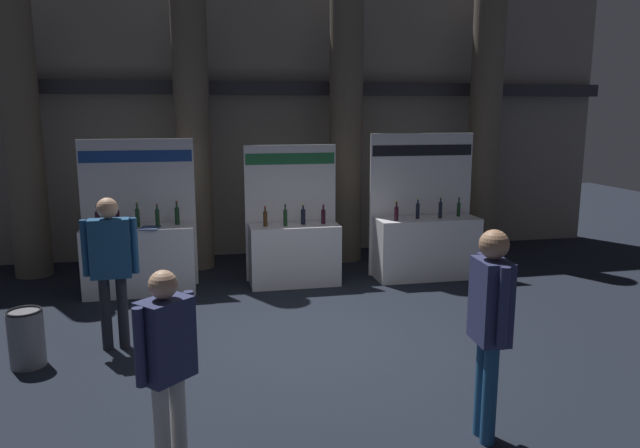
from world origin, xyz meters
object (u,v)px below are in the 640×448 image
(exhibitor_booth_0, at_px, (140,253))
(exhibitor_booth_2, at_px, (426,242))
(visitor_0, at_px, (490,316))
(trash_bin, at_px, (26,338))
(exhibitor_booth_1, at_px, (294,249))
(visitor_2, at_px, (167,355))
(visitor_4, at_px, (111,259))

(exhibitor_booth_0, bearing_deg, exhibitor_booth_2, -1.09)
(exhibitor_booth_0, relative_size, visitor_0, 1.28)
(trash_bin, distance_m, visitor_0, 4.92)
(trash_bin, bearing_deg, exhibitor_booth_0, 68.85)
(exhibitor_booth_1, height_order, trash_bin, exhibitor_booth_1)
(exhibitor_booth_0, height_order, exhibitor_booth_2, exhibitor_booth_2)
(exhibitor_booth_2, height_order, visitor_2, exhibitor_booth_2)
(visitor_4, bearing_deg, visitor_2, 102.84)
(exhibitor_booth_1, relative_size, trash_bin, 3.46)
(trash_bin, xyz_separation_m, visitor_4, (0.89, 0.32, 0.77))
(visitor_4, bearing_deg, visitor_0, 138.24)
(visitor_0, bearing_deg, exhibitor_booth_0, -143.16)
(visitor_0, relative_size, visitor_2, 1.13)
(trash_bin, height_order, visitor_4, visitor_4)
(visitor_2, bearing_deg, exhibitor_booth_2, -172.34)
(exhibitor_booth_0, xyz_separation_m, visitor_0, (3.24, -4.95, 0.49))
(visitor_2, height_order, visitor_4, visitor_4)
(visitor_2, bearing_deg, exhibitor_booth_1, -152.44)
(visitor_0, bearing_deg, trash_bin, -115.81)
(exhibitor_booth_0, bearing_deg, visitor_0, -56.80)
(visitor_2, bearing_deg, visitor_0, 136.27)
(exhibitor_booth_0, height_order, visitor_0, exhibitor_booth_0)
(exhibitor_booth_0, relative_size, visitor_4, 1.30)
(trash_bin, relative_size, visitor_0, 0.35)
(exhibitor_booth_1, bearing_deg, visitor_2, -109.80)
(exhibitor_booth_2, bearing_deg, exhibitor_booth_1, 177.93)
(exhibitor_booth_1, height_order, exhibitor_booth_2, exhibitor_booth_2)
(trash_bin, height_order, visitor_0, visitor_0)
(exhibitor_booth_1, bearing_deg, trash_bin, -143.01)
(exhibitor_booth_1, relative_size, visitor_0, 1.22)
(exhibitor_booth_2, bearing_deg, visitor_2, -129.71)
(visitor_0, bearing_deg, visitor_2, -87.45)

